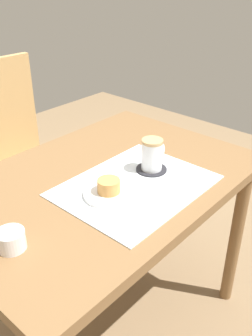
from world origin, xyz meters
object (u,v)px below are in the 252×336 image
at_px(pastry, 109,186).
at_px(sugar_bowl, 11,240).
at_px(coffee_mug, 153,154).
at_px(wooden_chair, 17,157).
at_px(pastry_plate, 109,193).
at_px(dining_table, 103,201).

xyz_separation_m(pastry, sugar_bowl, (-0.32, 0.02, -0.01)).
bearing_deg(sugar_bowl, coffee_mug, -2.06).
relative_size(wooden_chair, coffee_mug, 8.94).
bearing_deg(pastry, pastry_plate, 0.00).
xyz_separation_m(pastry_plate, sugar_bowl, (-0.32, 0.02, 0.02)).
xyz_separation_m(dining_table, wooden_chair, (0.10, 0.67, -0.10)).
relative_size(pastry_plate, sugar_bowl, 2.17).
relative_size(pastry, sugar_bowl, 0.97).
height_order(dining_table, pastry_plate, pastry_plate).
height_order(dining_table, pastry, pastry).
distance_m(dining_table, sugar_bowl, 0.41).
bearing_deg(sugar_bowl, wooden_chair, 56.83).
xyz_separation_m(coffee_mug, sugar_bowl, (-0.53, 0.02, -0.04)).
height_order(wooden_chair, sugar_bowl, wooden_chair).
xyz_separation_m(wooden_chair, pastry, (-0.16, -0.76, 0.23)).
height_order(pastry, sugar_bowl, pastry).
height_order(wooden_chair, coffee_mug, wooden_chair).
distance_m(wooden_chair, pastry, 0.81).
bearing_deg(wooden_chair, dining_table, 83.26).
distance_m(pastry, sugar_bowl, 0.32).
bearing_deg(dining_table, sugar_bowl, -169.35).
distance_m(coffee_mug, sugar_bowl, 0.53).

